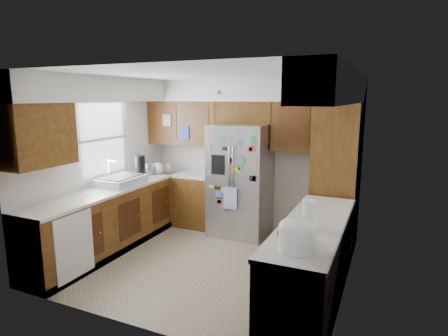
{
  "coord_description": "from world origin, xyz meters",
  "views": [
    {
      "loc": [
        2.17,
        -4.28,
        2.21
      ],
      "look_at": [
        0.1,
        0.35,
        1.26
      ],
      "focal_mm": 30.0,
      "sensor_mm": 36.0,
      "label": 1
    }
  ],
  "objects": [
    {
      "name": "left_counter_clutter",
      "position": [
        -1.47,
        0.81,
        1.05
      ],
      "size": [
        0.31,
        0.93,
        0.38
      ],
      "color": "black",
      "rests_on": "left_counter_run"
    },
    {
      "name": "fridge",
      "position": [
        -0.0,
        1.2,
        0.9
      ],
      "size": [
        0.9,
        0.79,
        1.8
      ],
      "color": "gray",
      "rests_on": "ground"
    },
    {
      "name": "floor",
      "position": [
        0.0,
        0.0,
        0.0
      ],
      "size": [
        3.6,
        3.6,
        0.0
      ],
      "primitive_type": "plane",
      "color": "gray",
      "rests_on": "ground"
    },
    {
      "name": "room_shell",
      "position": [
        -0.11,
        0.36,
        1.82
      ],
      "size": [
        3.64,
        3.24,
        2.52
      ],
      "color": "silver",
      "rests_on": "ground"
    },
    {
      "name": "fridge_top_items",
      "position": [
        -0.13,
        1.37,
        2.28
      ],
      "size": [
        0.76,
        0.32,
        0.28
      ],
      "color": "blue",
      "rests_on": "bridge_cabinet"
    },
    {
      "name": "paper_towel",
      "position": [
        1.47,
        -0.64,
        1.06
      ],
      "size": [
        0.13,
        0.13,
        0.29
      ],
      "primitive_type": "cylinder",
      "color": "white",
      "rests_on": "right_counter_run"
    },
    {
      "name": "pantry",
      "position": [
        1.5,
        1.15,
        1.07
      ],
      "size": [
        0.6,
        0.9,
        2.15
      ],
      "primitive_type": "cube",
      "color": "#3F250C",
      "rests_on": "ground"
    },
    {
      "name": "right_counter_run",
      "position": [
        1.5,
        -0.47,
        0.42
      ],
      "size": [
        0.63,
        2.25,
        0.92
      ],
      "color": "#3F250C",
      "rests_on": "ground"
    },
    {
      "name": "bridge_cabinet",
      "position": [
        0.0,
        1.43,
        1.98
      ],
      "size": [
        0.96,
        0.34,
        0.35
      ],
      "primitive_type": "cube",
      "color": "#3F250C",
      "rests_on": "fridge"
    },
    {
      "name": "sink_assembly",
      "position": [
        -1.5,
        0.1,
        0.99
      ],
      "size": [
        0.52,
        0.7,
        0.37
      ],
      "color": "silver",
      "rests_on": "left_counter_run"
    },
    {
      "name": "left_counter_run",
      "position": [
        -1.36,
        0.03,
        0.43
      ],
      "size": [
        1.36,
        3.2,
        0.92
      ],
      "color": "#3F250C",
      "rests_on": "ground"
    },
    {
      "name": "rice_cooker",
      "position": [
        1.5,
        -1.26,
        1.07
      ],
      "size": [
        0.34,
        0.33,
        0.29
      ],
      "color": "white",
      "rests_on": "right_counter_run"
    }
  ]
}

